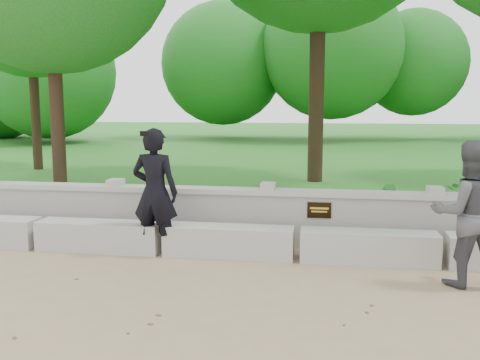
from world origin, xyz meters
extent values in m
plane|color=#977D5C|center=(0.00, 0.00, 0.00)|extent=(80.00, 80.00, 0.00)
cube|color=#1E5E15|center=(0.00, 14.00, 0.12)|extent=(40.00, 22.00, 0.25)
cube|color=#ABA8A1|center=(-3.00, 1.90, 0.23)|extent=(1.90, 0.45, 0.45)
cube|color=#ABA8A1|center=(-1.00, 1.90, 0.23)|extent=(1.90, 0.45, 0.45)
cube|color=#ABA8A1|center=(1.00, 1.90, 0.23)|extent=(1.90, 0.45, 0.45)
cube|color=#A09E97|center=(0.00, 2.60, 0.41)|extent=(12.50, 0.25, 0.82)
cube|color=#ABA8A1|center=(0.00, 2.60, 0.86)|extent=(12.50, 0.35, 0.08)
cube|color=black|center=(0.30, 2.46, 0.62)|extent=(0.36, 0.02, 0.24)
imported|color=black|center=(-2.07, 1.80, 0.94)|extent=(0.72, 0.51, 1.88)
cube|color=black|center=(-2.07, 1.42, 1.82)|extent=(0.14, 0.03, 0.07)
imported|color=#45454A|center=(2.10, 1.14, 0.90)|extent=(0.92, 0.74, 1.80)
cylinder|color=#382619|center=(-8.09, 9.16, 2.27)|extent=(0.27, 0.27, 4.04)
cylinder|color=#382619|center=(-4.75, 4.10, 2.21)|extent=(0.26, 0.26, 3.91)
cylinder|color=#382619|center=(0.14, 7.99, 3.06)|extent=(0.38, 0.38, 5.62)
imported|color=#287828|center=(-5.54, 3.30, 0.53)|extent=(0.32, 0.36, 0.56)
imported|color=#287828|center=(1.52, 3.98, 0.53)|extent=(0.40, 0.39, 0.56)
imported|color=#287828|center=(2.63, 3.30, 0.59)|extent=(0.81, 0.80, 0.68)
camera|label=1|loc=(0.35, -5.59, 2.25)|focal=40.00mm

